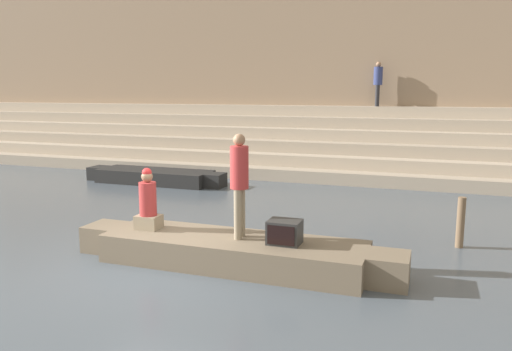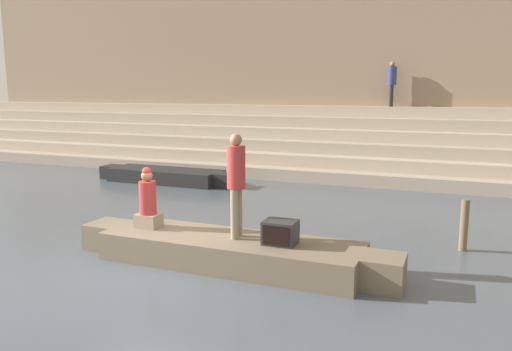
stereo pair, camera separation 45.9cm
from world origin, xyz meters
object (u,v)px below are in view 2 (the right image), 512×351
Objects in this scene: tv_set at (280,232)px; mooring_post at (464,225)px; moored_boat_shore at (166,175)px; person_standing at (236,178)px; rowboat_main at (230,250)px; person_rowing at (148,203)px; person_on_steps at (392,81)px.

mooring_post is (2.82, 2.41, -0.19)m from tv_set.
mooring_post is at bearing -21.81° from moored_boat_shore.
person_standing is 3.34× the size of tv_set.
rowboat_main is 4.46m from mooring_post.
person_standing is 4.46m from mooring_post.
person_rowing is at bearing -156.50° from mooring_post.
moored_boat_shore is (-5.47, 6.32, -1.31)m from person_standing.
person_standing is 0.37× the size of moored_boat_shore.
tv_set is 8.98m from moored_boat_shore.
person_on_steps is at bearing 106.01° from mooring_post.
rowboat_main is 1.21× the size of moored_boat_shore.
rowboat_main is at bearing 4.25° from person_rowing.
rowboat_main is 8.33m from moored_boat_shore.
person_standing reaches higher than tv_set.
mooring_post is (3.65, 2.34, -1.04)m from person_standing.
moored_boat_shore is (-6.29, 6.39, -0.45)m from tv_set.
person_rowing is 2.63m from tv_set.
person_rowing is at bearing -50.05° from person_on_steps.
person_on_steps reaches higher than rowboat_main.
person_rowing is 0.69× the size of person_on_steps.
person_rowing is 1.14× the size of mooring_post.
rowboat_main is 1.82m from person_rowing.
moored_boat_shore is at bearing 131.04° from rowboat_main.
person_standing reaches higher than moored_boat_shore.
person_rowing is 12.11m from person_on_steps.
person_on_steps is at bearing 100.59° from person_standing.
person_on_steps is (0.19, 11.58, 2.67)m from tv_set.
person_rowing is (-1.79, -0.02, -0.58)m from person_standing.
person_standing is at bearing -147.27° from mooring_post.
moored_boat_shore is 9.95m from mooring_post.
tv_set is at bearing 11.27° from person_standing.
tv_set is at bearing -139.57° from mooring_post.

